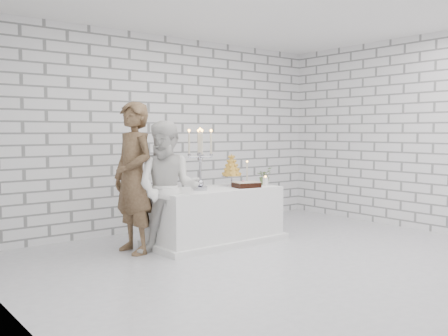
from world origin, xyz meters
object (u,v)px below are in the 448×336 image
(cake_table, at_px, (216,215))
(groom, at_px, (133,178))
(bride, at_px, (168,189))
(candelabra, at_px, (200,159))
(croquembouche, at_px, (232,170))

(cake_table, bearing_deg, groom, 170.45)
(groom, relative_size, bride, 1.15)
(cake_table, height_order, groom, groom)
(cake_table, xyz_separation_m, candelabra, (-0.29, -0.05, 0.79))
(cake_table, xyz_separation_m, croquembouche, (0.37, 0.12, 0.61))
(groom, distance_m, croquembouche, 1.52)
(cake_table, bearing_deg, bride, -166.90)
(candelabra, relative_size, croquembouche, 1.79)
(cake_table, relative_size, croquembouche, 3.90)
(bride, xyz_separation_m, candelabra, (0.60, 0.16, 0.33))
(groom, xyz_separation_m, croquembouche, (1.52, -0.08, 0.03))
(bride, distance_m, croquembouche, 1.31)
(groom, bearing_deg, bride, 28.32)
(bride, height_order, candelabra, bride)
(cake_table, height_order, croquembouche, croquembouche)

